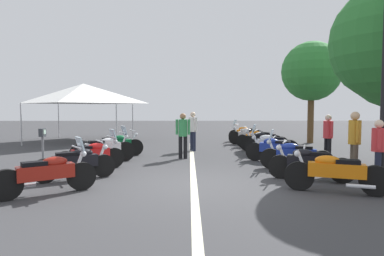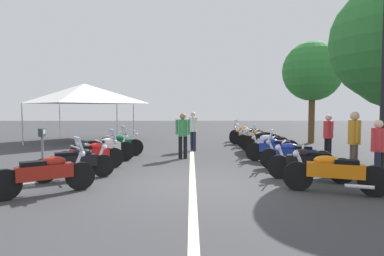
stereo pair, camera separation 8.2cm
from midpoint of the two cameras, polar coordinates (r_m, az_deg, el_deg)
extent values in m
plane|color=#38383A|center=(8.06, 0.39, -9.75)|extent=(80.00, 80.00, 0.00)
cube|color=beige|center=(10.52, 0.26, -6.61)|extent=(13.62, 0.16, 0.01)
cylinder|color=black|center=(7.90, -18.44, -7.86)|extent=(0.48, 0.60, 0.63)
cylinder|color=black|center=(7.62, -29.32, -8.54)|extent=(0.48, 0.60, 0.63)
cube|color=maroon|center=(7.69, -23.81, -6.92)|extent=(0.88, 1.09, 0.30)
ellipsoid|color=maroon|center=(7.69, -22.53, -5.37)|extent=(0.51, 0.57, 0.22)
cube|color=black|center=(7.62, -25.47, -5.68)|extent=(0.49, 0.54, 0.12)
cylinder|color=silver|center=(7.83, -18.90, -5.73)|extent=(0.22, 0.28, 0.58)
cylinder|color=silver|center=(7.77, -19.24, -3.13)|extent=(0.53, 0.39, 0.04)
sphere|color=silver|center=(7.83, -18.16, -4.24)|extent=(0.14, 0.14, 0.14)
cylinder|color=silver|center=(7.84, -27.26, -8.85)|extent=(0.38, 0.50, 0.08)
cube|color=silver|center=(7.79, -18.68, -2.59)|extent=(0.36, 0.31, 0.32)
cylinder|color=black|center=(9.21, -14.89, -6.28)|extent=(0.42, 0.60, 0.61)
cylinder|color=black|center=(8.94, -23.90, -6.74)|extent=(0.42, 0.60, 0.61)
cube|color=black|center=(9.02, -19.35, -5.40)|extent=(0.79, 1.09, 0.30)
ellipsoid|color=black|center=(9.03, -18.25, -4.09)|extent=(0.49, 0.58, 0.22)
cube|color=black|center=(8.96, -20.76, -4.33)|extent=(0.47, 0.55, 0.12)
cylinder|color=silver|center=(9.15, -15.28, -4.44)|extent=(0.21, 0.29, 0.58)
cylinder|color=silver|center=(9.09, -15.56, -2.21)|extent=(0.56, 0.34, 0.04)
sphere|color=silver|center=(9.15, -14.64, -3.17)|extent=(0.14, 0.14, 0.14)
cylinder|color=silver|center=(9.17, -22.21, -7.03)|extent=(0.34, 0.52, 0.08)
cylinder|color=black|center=(10.52, -13.17, -5.00)|extent=(0.46, 0.59, 0.62)
cylinder|color=black|center=(10.11, -20.78, -5.48)|extent=(0.46, 0.59, 0.62)
cube|color=red|center=(10.27, -16.92, -4.26)|extent=(0.83, 1.06, 0.30)
ellipsoid|color=red|center=(10.30, -15.98, -3.10)|extent=(0.51, 0.58, 0.22)
cube|color=black|center=(10.19, -18.12, -3.32)|extent=(0.48, 0.54, 0.12)
cylinder|color=silver|center=(10.46, -13.50, -3.40)|extent=(0.22, 0.28, 0.58)
cylinder|color=silver|center=(10.41, -13.73, -1.44)|extent=(0.54, 0.38, 0.04)
sphere|color=silver|center=(10.48, -12.95, -2.28)|extent=(0.14, 0.14, 0.14)
cylinder|color=silver|center=(10.37, -19.45, -5.76)|extent=(0.37, 0.50, 0.08)
cube|color=silver|center=(10.44, -13.33, -1.04)|extent=(0.37, 0.30, 0.32)
cylinder|color=black|center=(11.78, -11.30, -3.94)|extent=(0.45, 0.66, 0.67)
cylinder|color=black|center=(11.40, -18.62, -4.31)|extent=(0.45, 0.66, 0.67)
cube|color=white|center=(11.54, -14.91, -3.24)|extent=(0.82, 1.15, 0.30)
ellipsoid|color=white|center=(11.57, -14.07, -2.22)|extent=(0.48, 0.58, 0.22)
cube|color=black|center=(11.47, -15.99, -2.40)|extent=(0.46, 0.55, 0.12)
cylinder|color=silver|center=(11.73, -11.60, -2.50)|extent=(0.20, 0.29, 0.58)
cylinder|color=silver|center=(11.68, -11.80, -0.76)|extent=(0.56, 0.34, 0.04)
sphere|color=silver|center=(11.74, -11.10, -1.51)|extent=(0.14, 0.14, 0.14)
cylinder|color=silver|center=(11.65, -17.30, -4.62)|extent=(0.34, 0.52, 0.08)
cube|color=silver|center=(11.70, -11.44, -0.40)|extent=(0.37, 0.28, 0.32)
cylinder|color=black|center=(13.02, -9.62, -3.30)|extent=(0.42, 0.63, 0.64)
cylinder|color=black|center=(12.64, -16.29, -3.60)|extent=(0.42, 0.63, 0.64)
cube|color=#0C592D|center=(12.79, -12.92, -2.65)|extent=(0.79, 1.17, 0.30)
ellipsoid|color=#0C592D|center=(12.82, -12.15, -1.73)|extent=(0.47, 0.58, 0.22)
cube|color=black|center=(12.72, -13.89, -1.89)|extent=(0.45, 0.55, 0.12)
cylinder|color=silver|center=(12.97, -9.88, -2.00)|extent=(0.20, 0.29, 0.58)
cylinder|color=silver|center=(12.93, -10.07, -0.42)|extent=(0.57, 0.32, 0.04)
sphere|color=silver|center=(12.99, -9.43, -1.10)|extent=(0.14, 0.14, 0.14)
cylinder|color=silver|center=(12.89, -15.10, -3.87)|extent=(0.33, 0.52, 0.08)
cylinder|color=black|center=(7.83, 18.08, -7.88)|extent=(0.36, 0.66, 0.65)
cylinder|color=black|center=(7.93, 29.24, -8.02)|extent=(0.36, 0.66, 0.65)
cube|color=orange|center=(7.81, 23.72, -6.69)|extent=(0.67, 1.18, 0.30)
ellipsoid|color=orange|center=(7.77, 22.43, -5.22)|extent=(0.43, 0.58, 0.22)
cube|color=black|center=(7.80, 25.38, -5.41)|extent=(0.41, 0.54, 0.12)
cylinder|color=silver|center=(7.78, 18.57, -5.72)|extent=(0.17, 0.30, 0.58)
cylinder|color=silver|center=(7.73, 18.92, -3.09)|extent=(0.59, 0.25, 0.04)
sphere|color=silver|center=(7.75, 17.78, -4.24)|extent=(0.14, 0.14, 0.14)
cylinder|color=silver|center=(7.73, 27.17, -8.98)|extent=(0.27, 0.54, 0.08)
cylinder|color=black|center=(8.99, 15.13, -6.46)|extent=(0.37, 0.63, 0.62)
cylinder|color=black|center=(8.92, 24.65, -6.73)|extent=(0.37, 0.63, 0.62)
cube|color=black|center=(8.90, 19.90, -5.48)|extent=(0.69, 1.15, 0.30)
ellipsoid|color=black|center=(8.88, 18.76, -4.17)|extent=(0.44, 0.58, 0.22)
cube|color=black|center=(8.86, 21.34, -4.37)|extent=(0.43, 0.54, 0.12)
cylinder|color=silver|center=(8.94, 15.54, -4.58)|extent=(0.18, 0.29, 0.58)
cylinder|color=silver|center=(8.89, 15.83, -2.29)|extent=(0.59, 0.28, 0.04)
sphere|color=silver|center=(8.92, 14.86, -3.29)|extent=(0.14, 0.14, 0.14)
cylinder|color=silver|center=(8.76, 22.73, -7.50)|extent=(0.29, 0.54, 0.08)
cylinder|color=black|center=(10.37, 13.53, -5.14)|extent=(0.34, 0.63, 0.62)
cylinder|color=black|center=(10.31, 21.81, -5.34)|extent=(0.34, 0.63, 0.62)
cube|color=navy|center=(10.29, 17.68, -4.26)|extent=(0.65, 1.16, 0.30)
ellipsoid|color=navy|center=(10.27, 16.70, -3.13)|extent=(0.42, 0.58, 0.22)
cube|color=black|center=(10.26, 18.93, -3.29)|extent=(0.41, 0.54, 0.12)
cylinder|color=silver|center=(10.32, 13.89, -3.50)|extent=(0.17, 0.30, 0.58)
cylinder|color=silver|center=(10.28, 14.14, -1.51)|extent=(0.60, 0.25, 0.04)
sphere|color=silver|center=(10.31, 13.30, -2.38)|extent=(0.14, 0.14, 0.14)
cylinder|color=silver|center=(10.14, 20.15, -5.98)|extent=(0.26, 0.54, 0.08)
cube|color=silver|center=(10.28, 13.70, -1.12)|extent=(0.38, 0.24, 0.32)
cylinder|color=black|center=(11.76, 11.00, -4.04)|extent=(0.39, 0.64, 0.64)
cylinder|color=black|center=(11.52, 18.11, -4.31)|extent=(0.39, 0.64, 0.64)
cube|color=navy|center=(11.60, 14.53, -3.30)|extent=(0.71, 1.13, 0.30)
ellipsoid|color=navy|center=(11.61, 13.67, -2.29)|extent=(0.45, 0.58, 0.22)
cube|color=black|center=(11.54, 15.62, -2.45)|extent=(0.43, 0.54, 0.12)
cylinder|color=silver|center=(11.71, 11.30, -2.60)|extent=(0.18, 0.29, 0.58)
cylinder|color=silver|center=(11.67, 11.52, -0.85)|extent=(0.58, 0.29, 0.04)
sphere|color=silver|center=(11.72, 10.79, -1.61)|extent=(0.14, 0.14, 0.14)
cylinder|color=silver|center=(11.39, 16.54, -4.85)|extent=(0.30, 0.53, 0.08)
cylinder|color=black|center=(12.95, 10.73, -3.29)|extent=(0.37, 0.67, 0.67)
cylinder|color=black|center=(12.79, 16.73, -3.46)|extent=(0.37, 0.67, 0.67)
cube|color=white|center=(12.83, 13.72, -2.58)|extent=(0.63, 1.06, 0.30)
ellipsoid|color=white|center=(12.84, 12.94, -1.67)|extent=(0.43, 0.58, 0.22)
cube|color=black|center=(12.79, 14.71, -1.80)|extent=(0.41, 0.54, 0.12)
cylinder|color=silver|center=(12.91, 11.01, -1.97)|extent=(0.17, 0.30, 0.58)
cylinder|color=silver|center=(12.88, 11.20, -0.38)|extent=(0.59, 0.26, 0.04)
sphere|color=silver|center=(12.91, 10.53, -1.08)|extent=(0.14, 0.14, 0.14)
cylinder|color=silver|center=(12.65, 15.44, -3.97)|extent=(0.27, 0.54, 0.08)
cube|color=silver|center=(12.89, 10.85, -0.06)|extent=(0.38, 0.24, 0.32)
cylinder|color=black|center=(14.33, 9.81, -2.65)|extent=(0.36, 0.67, 0.66)
cylinder|color=black|center=(14.16, 15.32, -2.79)|extent=(0.36, 0.67, 0.66)
cube|color=black|center=(14.21, 12.56, -2.00)|extent=(0.62, 1.08, 0.30)
ellipsoid|color=black|center=(14.22, 11.85, -1.18)|extent=(0.42, 0.58, 0.22)
cube|color=black|center=(14.17, 13.45, -1.30)|extent=(0.41, 0.54, 0.12)
cylinder|color=silver|center=(14.29, 10.06, -1.46)|extent=(0.16, 0.30, 0.58)
cylinder|color=silver|center=(14.26, 10.23, -0.02)|extent=(0.60, 0.25, 0.04)
sphere|color=silver|center=(14.30, 9.63, -0.65)|extent=(0.14, 0.14, 0.14)
cylinder|color=silver|center=(14.02, 14.13, -3.24)|extent=(0.26, 0.54, 0.08)
cylinder|color=black|center=(15.68, 8.94, -2.21)|extent=(0.35, 0.62, 0.61)
cylinder|color=black|center=(15.44, 14.57, -2.37)|extent=(0.35, 0.62, 0.61)
cube|color=orange|center=(15.53, 11.74, -1.63)|extent=(0.68, 1.20, 0.30)
ellipsoid|color=orange|center=(15.54, 11.09, -0.88)|extent=(0.43, 0.58, 0.22)
cube|color=black|center=(15.48, 12.55, -0.99)|extent=(0.41, 0.54, 0.12)
cylinder|color=silver|center=(15.64, 9.17, -1.12)|extent=(0.17, 0.30, 0.58)
cylinder|color=silver|center=(15.61, 9.32, 0.19)|extent=(0.59, 0.26, 0.04)
sphere|color=silver|center=(15.65, 8.78, -0.38)|extent=(0.14, 0.14, 0.14)
cylinder|color=silver|center=(15.31, 13.34, -2.74)|extent=(0.27, 0.54, 0.08)
cylinder|color=black|center=(16.91, 7.70, -1.70)|extent=(0.34, 0.67, 0.66)
cylinder|color=black|center=(16.72, 12.71, -1.81)|extent=(0.34, 0.67, 0.66)
cube|color=silver|center=(16.78, 10.20, -1.14)|extent=(0.61, 1.16, 0.30)
ellipsoid|color=silver|center=(16.79, 9.60, -0.45)|extent=(0.41, 0.57, 0.22)
cube|color=black|center=(16.74, 10.95, -0.55)|extent=(0.40, 0.54, 0.12)
cylinder|color=silver|center=(16.88, 7.91, -0.69)|extent=(0.16, 0.30, 0.58)
cylinder|color=silver|center=(16.85, 8.05, 0.53)|extent=(0.60, 0.23, 0.04)
sphere|color=silver|center=(16.88, 7.55, 0.00)|extent=(0.14, 0.14, 0.14)
cylinder|color=silver|center=(16.58, 11.63, -2.18)|extent=(0.25, 0.55, 0.08)
cylinder|color=black|center=(18.34, 7.60, -1.32)|extent=(0.40, 0.65, 0.65)
cylinder|color=black|center=(17.99, 11.72, -1.45)|extent=(0.40, 0.65, 0.65)
cube|color=orange|center=(18.14, 9.65, -0.82)|extent=(0.68, 1.05, 0.30)
ellipsoid|color=orange|center=(18.17, 9.10, -0.17)|extent=(0.45, 0.58, 0.22)
cube|color=black|center=(18.07, 10.33, -0.27)|extent=(0.44, 0.54, 0.12)
cylinder|color=silver|center=(18.30, 7.78, -0.39)|extent=(0.18, 0.29, 0.58)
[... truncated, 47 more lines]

